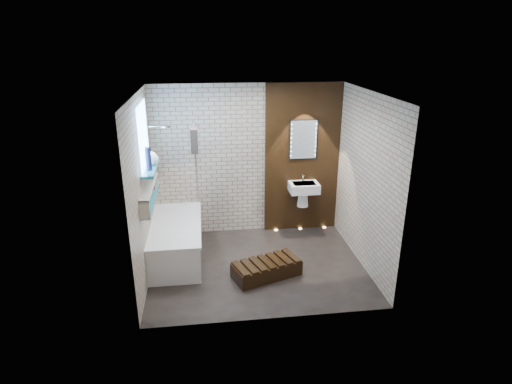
{
  "coord_description": "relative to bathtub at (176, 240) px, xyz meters",
  "views": [
    {
      "loc": [
        -0.75,
        -5.68,
        3.34
      ],
      "look_at": [
        0.0,
        0.15,
        1.15
      ],
      "focal_mm": 29.95,
      "sensor_mm": 36.0,
      "label": 1
    }
  ],
  "objects": [
    {
      "name": "towel",
      "position": [
        0.35,
        0.16,
        1.56
      ],
      "size": [
        0.1,
        0.27,
        0.36
      ],
      "primitive_type": "cube",
      "color": "black",
      "rests_on": "bath_screen"
    },
    {
      "name": "walnut_step",
      "position": [
        1.32,
        -0.75,
        -0.18
      ],
      "size": [
        1.06,
        0.73,
        0.22
      ],
      "primitive_type": "cube",
      "rotation": [
        0.0,
        0.0,
        0.34
      ],
      "color": "black",
      "rests_on": "ground"
    },
    {
      "name": "walnut_panel",
      "position": [
        2.17,
        0.82,
        1.01
      ],
      "size": [
        1.3,
        0.06,
        2.6
      ],
      "primitive_type": "cube",
      "color": "black",
      "rests_on": "ground"
    },
    {
      "name": "bathtub",
      "position": [
        0.0,
        0.0,
        0.0
      ],
      "size": [
        0.79,
        1.74,
        0.7
      ],
      "color": "white",
      "rests_on": "ground"
    },
    {
      "name": "ground",
      "position": [
        1.22,
        -0.45,
        -0.29
      ],
      "size": [
        3.2,
        3.2,
        0.0
      ],
      "primitive_type": "plane",
      "color": "black",
      "rests_on": "ground"
    },
    {
      "name": "shower_head",
      "position": [
        -0.08,
        0.5,
        1.71
      ],
      "size": [
        0.18,
        0.18,
        0.02
      ],
      "primitive_type": "cylinder",
      "color": "silver",
      "rests_on": "room_shell"
    },
    {
      "name": "niche_bottles",
      "position": [
        -0.31,
        -0.38,
        0.87
      ],
      "size": [
        0.06,
        0.9,
        0.14
      ],
      "color": "maroon",
      "rests_on": "display_niche"
    },
    {
      "name": "sill_vases",
      "position": [
        -0.28,
        -0.11,
        1.37
      ],
      "size": [
        0.21,
        0.39,
        0.33
      ],
      "color": "#151C3A",
      "rests_on": "clerestory_window"
    },
    {
      "name": "floor_uplights",
      "position": [
        2.17,
        0.75,
        -0.29
      ],
      "size": [
        0.96,
        0.06,
        0.01
      ],
      "color": "#FFD899",
      "rests_on": "ground"
    },
    {
      "name": "washbasin",
      "position": [
        2.17,
        0.62,
        0.5
      ],
      "size": [
        0.5,
        0.36,
        0.58
      ],
      "color": "white",
      "rests_on": "walnut_panel"
    },
    {
      "name": "clerestory_window",
      "position": [
        -0.34,
        -0.1,
        1.61
      ],
      "size": [
        0.18,
        1.0,
        0.94
      ],
      "color": "#7FADE0",
      "rests_on": "room_shell"
    },
    {
      "name": "display_niche",
      "position": [
        -0.31,
        -0.3,
        0.91
      ],
      "size": [
        0.14,
        1.3,
        0.26
      ],
      "color": "teal",
      "rests_on": "room_shell"
    },
    {
      "name": "room_shell",
      "position": [
        1.22,
        -0.45,
        1.01
      ],
      "size": [
        3.24,
        3.2,
        2.6
      ],
      "color": "#A38F81",
      "rests_on": "ground"
    },
    {
      "name": "led_mirror",
      "position": [
        2.17,
        0.78,
        1.36
      ],
      "size": [
        0.5,
        0.02,
        0.7
      ],
      "color": "black",
      "rests_on": "walnut_panel"
    },
    {
      "name": "bath_screen",
      "position": [
        0.35,
        0.44,
        0.99
      ],
      "size": [
        0.01,
        0.78,
        1.4
      ],
      "primitive_type": "cube",
      "color": "white",
      "rests_on": "bathtub"
    }
  ]
}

